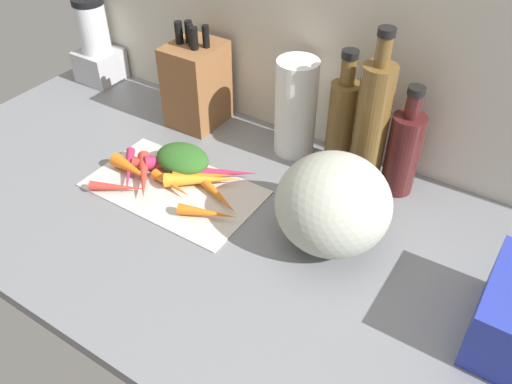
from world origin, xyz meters
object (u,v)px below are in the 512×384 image
object	(u,v)px
carrot_4	(129,170)
carrot_11	(169,166)
carrot_12	(144,176)
cutting_board	(174,188)
blender_appliance	(96,46)
carrot_2	(132,169)
carrot_3	(170,160)
carrot_10	(195,173)
winter_squash	(333,204)
carrot_5	(204,176)
carrot_0	(220,197)
carrot_9	(118,187)
carrot_1	(170,185)
carrot_7	(208,213)
carrot_6	(222,173)
bottle_0	(342,122)
paper_towel_roll	(296,108)
bottle_1	(371,125)
knife_block	(197,84)
bottle_2	(403,151)
carrot_8	(203,180)

from	to	relation	value
carrot_4	carrot_11	bearing A→B (deg)	41.47
carrot_12	cutting_board	bearing A→B (deg)	16.86
carrot_4	blender_appliance	world-z (taller)	blender_appliance
carrot_2	carrot_11	world-z (taller)	carrot_2
carrot_3	carrot_10	size ratio (longest dim) A/B	0.98
winter_squash	carrot_5	bearing A→B (deg)	178.49
carrot_0	carrot_9	distance (cm)	23.55
carrot_1	carrot_12	bearing A→B (deg)	-172.14
cutting_board	carrot_7	world-z (taller)	carrot_7
carrot_6	bottle_0	size ratio (longest dim) A/B	0.58
carrot_9	carrot_11	size ratio (longest dim) A/B	0.73
carrot_2	blender_appliance	world-z (taller)	blender_appliance
carrot_12	carrot_4	bearing A→B (deg)	179.68
carrot_5	blender_appliance	bearing A→B (deg)	157.24
blender_appliance	bottle_0	size ratio (longest dim) A/B	0.85
carrot_4	paper_towel_roll	world-z (taller)	paper_towel_roll
carrot_6	winter_squash	bearing A→B (deg)	-8.11
carrot_10	bottle_1	distance (cm)	41.28
knife_block	blender_appliance	bearing A→B (deg)	175.88
cutting_board	bottle_2	size ratio (longest dim) A/B	1.53
paper_towel_roll	bottle_0	size ratio (longest dim) A/B	0.82
carrot_1	knife_block	size ratio (longest dim) A/B	0.44
carrot_2	carrot_8	distance (cm)	17.19
carrot_5	carrot_8	world-z (taller)	carrot_8
carrot_8	carrot_7	bearing A→B (deg)	-46.89
knife_block	paper_towel_roll	distance (cm)	28.63
blender_appliance	paper_towel_roll	distance (cm)	68.53
carrot_0	carrot_7	xyz separation A→B (cm)	(1.03, -5.80, 0.18)
carrot_10	bottle_2	size ratio (longest dim) A/B	0.44
carrot_6	paper_towel_roll	world-z (taller)	paper_towel_roll
carrot_3	bottle_1	size ratio (longest dim) A/B	0.30
carrot_2	bottle_0	world-z (taller)	bottle_0
carrot_7	paper_towel_roll	xyz separation A→B (cm)	(2.34, 32.82, 10.12)
carrot_5	carrot_10	bearing A→B (deg)	-172.92
carrot_2	carrot_6	xyz separation A→B (cm)	(18.22, 10.64, -0.24)
carrot_6	winter_squash	xyz separation A→B (cm)	(30.00, -4.28, 7.67)
carrot_1	carrot_2	distance (cm)	10.93
carrot_9	carrot_3	bearing A→B (deg)	74.25
carrot_6	carrot_7	size ratio (longest dim) A/B	1.29
carrot_2	carrot_5	bearing A→B (deg)	25.15
carrot_2	paper_towel_roll	world-z (taller)	paper_towel_roll
carrot_8	carrot_10	size ratio (longest dim) A/B	1.51
carrot_5	paper_towel_roll	bearing A→B (deg)	65.50
carrot_9	bottle_0	bearing A→B (deg)	45.42
carrot_2	winter_squash	xyz separation A→B (cm)	(48.22, 6.36, 7.43)
knife_block	carrot_10	bearing A→B (deg)	-54.29
bottle_1	carrot_8	bearing A→B (deg)	-143.33
carrot_12	blender_appliance	distance (cm)	56.71
carrot_10	bottle_2	distance (cm)	47.20
bottle_1	carrot_7	bearing A→B (deg)	-126.34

